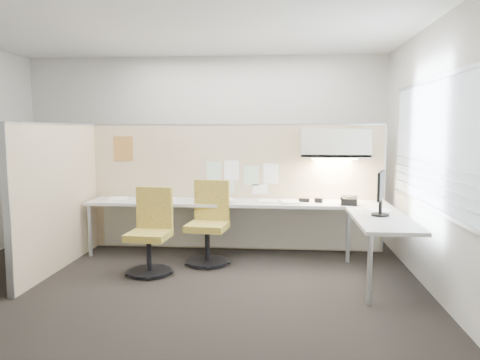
# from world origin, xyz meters

# --- Properties ---
(floor) EXTENTS (5.50, 4.50, 0.01)m
(floor) POSITION_xyz_m (0.00, 0.00, -0.01)
(floor) COLOR black
(floor) RESTS_ON ground
(ceiling) EXTENTS (5.50, 4.50, 0.01)m
(ceiling) POSITION_xyz_m (0.00, 0.00, 2.80)
(ceiling) COLOR white
(ceiling) RESTS_ON wall_back
(wall_back) EXTENTS (5.50, 0.02, 2.80)m
(wall_back) POSITION_xyz_m (0.00, 2.25, 1.40)
(wall_back) COLOR beige
(wall_back) RESTS_ON ground
(wall_front) EXTENTS (5.50, 0.02, 2.80)m
(wall_front) POSITION_xyz_m (0.00, -2.25, 1.40)
(wall_front) COLOR beige
(wall_front) RESTS_ON ground
(wall_right) EXTENTS (0.02, 4.50, 2.80)m
(wall_right) POSITION_xyz_m (2.75, 0.00, 1.40)
(wall_right) COLOR beige
(wall_right) RESTS_ON ground
(window_pane) EXTENTS (0.01, 2.80, 1.30)m
(window_pane) POSITION_xyz_m (2.73, 0.00, 1.55)
(window_pane) COLOR #9AA8B3
(window_pane) RESTS_ON wall_right
(partition_back) EXTENTS (4.10, 0.06, 1.75)m
(partition_back) POSITION_xyz_m (0.55, 1.60, 0.88)
(partition_back) COLOR #CEB88E
(partition_back) RESTS_ON floor
(partition_left) EXTENTS (0.06, 2.20, 1.75)m
(partition_left) POSITION_xyz_m (-1.50, 0.50, 0.88)
(partition_left) COLOR #CEB88E
(partition_left) RESTS_ON floor
(desk) EXTENTS (4.00, 2.07, 0.73)m
(desk) POSITION_xyz_m (0.93, 1.13, 0.60)
(desk) COLOR beige
(desk) RESTS_ON floor
(overhead_bin) EXTENTS (0.90, 0.36, 0.38)m
(overhead_bin) POSITION_xyz_m (1.90, 1.39, 1.51)
(overhead_bin) COLOR beige
(overhead_bin) RESTS_ON partition_back
(task_light_strip) EXTENTS (0.60, 0.06, 0.02)m
(task_light_strip) POSITION_xyz_m (1.90, 1.39, 1.30)
(task_light_strip) COLOR #FFEABF
(task_light_strip) RESTS_ON overhead_bin
(pinned_papers) EXTENTS (1.01, 0.00, 0.47)m
(pinned_papers) POSITION_xyz_m (0.63, 1.57, 1.03)
(pinned_papers) COLOR #8CBF8C
(pinned_papers) RESTS_ON partition_back
(poster) EXTENTS (0.28, 0.00, 0.35)m
(poster) POSITION_xyz_m (-1.05, 1.57, 1.42)
(poster) COLOR orange
(poster) RESTS_ON partition_back
(chair_left) EXTENTS (0.52, 0.53, 0.99)m
(chair_left) POSITION_xyz_m (-0.34, 0.39, 0.46)
(chair_left) COLOR black
(chair_left) RESTS_ON floor
(chair_right) EXTENTS (0.54, 0.56, 1.03)m
(chair_right) POSITION_xyz_m (0.28, 0.86, 0.48)
(chair_right) COLOR black
(chair_right) RESTS_ON floor
(monitor) EXTENTS (0.20, 0.46, 0.50)m
(monitor) POSITION_xyz_m (2.30, 0.35, 1.02)
(monitor) COLOR black
(monitor) RESTS_ON desk
(phone) EXTENTS (0.24, 0.22, 0.12)m
(phone) POSITION_xyz_m (2.06, 1.11, 0.78)
(phone) COLOR black
(phone) RESTS_ON desk
(stapler) EXTENTS (0.14, 0.05, 0.05)m
(stapler) POSITION_xyz_m (1.50, 1.29, 0.76)
(stapler) COLOR black
(stapler) RESTS_ON desk
(tape_dispenser) EXTENTS (0.12, 0.09, 0.06)m
(tape_dispenser) POSITION_xyz_m (1.69, 1.26, 0.76)
(tape_dispenser) COLOR black
(tape_dispenser) RESTS_ON desk
(coat_hook) EXTENTS (0.18, 0.41, 1.25)m
(coat_hook) POSITION_xyz_m (-1.58, -0.34, 1.43)
(coat_hook) COLOR silver
(coat_hook) RESTS_ON partition_left
(paper_stack_0) EXTENTS (0.28, 0.34, 0.02)m
(paper_stack_0) POSITION_xyz_m (-1.03, 1.26, 0.74)
(paper_stack_0) COLOR white
(paper_stack_0) RESTS_ON desk
(paper_stack_1) EXTENTS (0.27, 0.33, 0.02)m
(paper_stack_1) POSITION_xyz_m (-0.42, 1.35, 0.74)
(paper_stack_1) COLOR white
(paper_stack_1) RESTS_ON desk
(paper_stack_2) EXTENTS (0.28, 0.34, 0.04)m
(paper_stack_2) POSITION_xyz_m (0.45, 1.17, 0.75)
(paper_stack_2) COLOR white
(paper_stack_2) RESTS_ON desk
(paper_stack_3) EXTENTS (0.23, 0.30, 0.02)m
(paper_stack_3) POSITION_xyz_m (1.02, 1.28, 0.74)
(paper_stack_3) COLOR white
(paper_stack_3) RESTS_ON desk
(paper_stack_4) EXTENTS (0.28, 0.34, 0.03)m
(paper_stack_4) POSITION_xyz_m (1.31, 1.21, 0.74)
(paper_stack_4) COLOR white
(paper_stack_4) RESTS_ON desk
(paper_stack_5) EXTENTS (0.25, 0.32, 0.02)m
(paper_stack_5) POSITION_xyz_m (2.35, 0.67, 0.74)
(paper_stack_5) COLOR white
(paper_stack_5) RESTS_ON desk
(paper_stack_6) EXTENTS (0.28, 0.33, 0.03)m
(paper_stack_6) POSITION_xyz_m (0.24, 1.36, 0.75)
(paper_stack_6) COLOR white
(paper_stack_6) RESTS_ON desk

